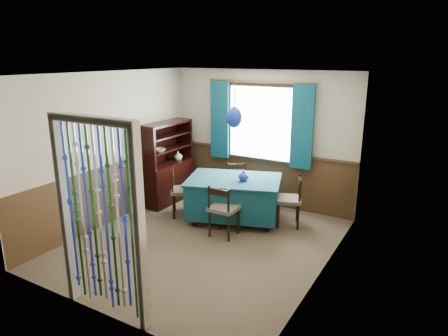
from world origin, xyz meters
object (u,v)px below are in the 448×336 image
Objects in this scene: chair_far at (237,184)px; bowl_shelf at (159,150)px; sideboard at (168,174)px; dining_table at (234,196)px; vase_table at (244,176)px; chair_left at (181,191)px; pendant_lamp at (234,117)px; vase_sideboard at (178,155)px; chair_near at (223,209)px; chair_right at (290,200)px.

chair_far is 3.54× the size of bowl_shelf.
dining_table is at bearing -6.51° from sideboard.
chair_left is at bearing -166.33° from vase_table.
chair_left is 0.96× the size of pendant_lamp.
chair_left is at bearing -35.03° from sideboard.
sideboard reaches higher than vase_table.
chair_left is at bearing -50.97° from vase_sideboard.
bowl_shelf reaches higher than chair_left.
vase_sideboard is at bearing 77.79° from sideboard.
chair_left is at bearing 21.12° from chair_far.
chair_near is at bearing 76.48° from chair_far.
chair_far is at bearing 126.67° from vase_table.
vase_sideboard is (0.00, 0.55, -0.21)m from bowl_shelf.
chair_right reaches higher than chair_far.
chair_near is 0.95× the size of pendant_lamp.
pendant_lamp is at bearing 81.35° from chair_far.
sideboard is 0.42m from vase_sideboard.
vase_table is at bearing 3.11° from bowl_shelf.
pendant_lamp is (0.27, -0.60, 1.34)m from chair_far.
bowl_shelf is 1.18× the size of vase_sideboard.
vase_table reaches higher than chair_near.
bowl_shelf is at bearing -3.05° from chair_far.
dining_table is at bearing 81.35° from chair_far.
chair_left is at bearing -16.41° from bowl_shelf.
vase_sideboard is (-1.49, 0.46, -0.91)m from pendant_lamp.
pendant_lamp is at bearing -6.51° from sideboard.
vase_table is (0.45, -0.61, 0.39)m from chair_far.
sideboard reaches higher than bowl_shelf.
vase_table is (0.18, -0.01, -0.95)m from pendant_lamp.
vase_table is at bearing -20.57° from dining_table.
vase_sideboard is (-1.23, -0.14, 0.43)m from chair_far.
vase_sideboard reaches higher than chair_far.
dining_table is 2.11× the size of chair_left.
chair_left reaches higher than chair_far.
vase_table is (-0.73, -0.28, 0.38)m from chair_right.
chair_near is 0.55× the size of sideboard.
chair_far is at bearing 6.64° from vase_sideboard.
chair_far is (-0.43, 1.24, -0.02)m from chair_near.
vase_table is (0.18, -0.01, 0.39)m from dining_table.
chair_left is 1.18m from vase_table.
chair_right is at bearing -2.12° from dining_table.
vase_table is at bearing 69.01° from chair_left.
dining_table is 0.95m from chair_right.
chair_far is at bearing 29.57° from bowl_shelf.
pendant_lamp reaches higher than vase_table.
pendant_lamp is 1.81m from vase_sideboard.
sideboard reaches higher than vase_sideboard.
bowl_shelf is (-1.23, -0.70, 0.65)m from chair_far.
sideboard is 1.99m from pendant_lamp.
bowl_shelf is (-1.66, 0.55, 0.63)m from chair_near.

